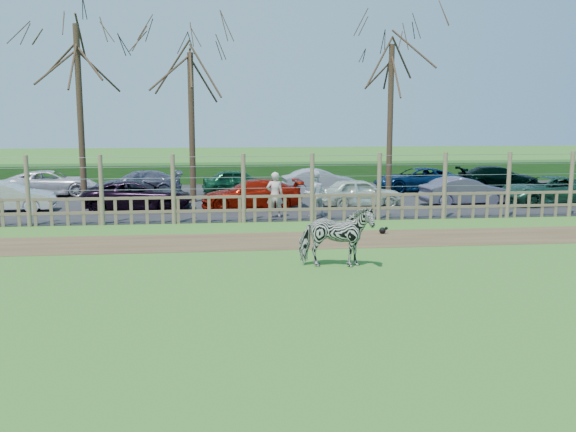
{
  "coord_description": "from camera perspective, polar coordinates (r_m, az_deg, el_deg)",
  "views": [
    {
      "loc": [
        -0.95,
        -15.0,
        3.93
      ],
      "look_at": [
        1.0,
        2.5,
        1.1
      ],
      "focal_mm": 40.0,
      "sensor_mm": 36.0,
      "label": 1
    }
  ],
  "objects": [
    {
      "name": "crow",
      "position": [
        21.33,
        8.43,
        -1.27
      ],
      "size": [
        0.29,
        0.22,
        0.24
      ],
      "color": "black",
      "rests_on": "ground"
    },
    {
      "name": "visitor_b",
      "position": [
        24.34,
        2.37,
        1.98
      ],
      "size": [
        0.99,
        0.87,
        1.72
      ],
      "primitive_type": "imported",
      "rotation": [
        0.0,
        0.0,
        3.44
      ],
      "color": "silver",
      "rests_on": "asphalt"
    },
    {
      "name": "tree_mid",
      "position": [
        28.53,
        -8.63,
        10.91
      ],
      "size": [
        4.8,
        4.8,
        6.83
      ],
      "color": "#3D2B1E",
      "rests_on": "ground"
    },
    {
      "name": "ground",
      "position": [
        15.53,
        -2.66,
        -5.53
      ],
      "size": [
        120.0,
        120.0,
        0.0
      ],
      "primitive_type": "plane",
      "color": "#55A745",
      "rests_on": "ground"
    },
    {
      "name": "hedge",
      "position": [
        36.67,
        -4.86,
        3.81
      ],
      "size": [
        46.0,
        2.0,
        1.1
      ],
      "primitive_type": "cube",
      "color": "#1E4716",
      "rests_on": "ground"
    },
    {
      "name": "car_4",
      "position": [
        26.98,
        6.37,
        2.07
      ],
      "size": [
        3.67,
        1.85,
        1.2
      ],
      "primitive_type": "imported",
      "rotation": [
        0.0,
        0.0,
        1.7
      ],
      "color": "silver",
      "rests_on": "asphalt"
    },
    {
      "name": "car_8",
      "position": [
        32.52,
        -20.31,
        2.76
      ],
      "size": [
        4.51,
        2.45,
        1.2
      ],
      "primitive_type": "imported",
      "rotation": [
        0.0,
        0.0,
        1.68
      ],
      "color": "silver",
      "rests_on": "asphalt"
    },
    {
      "name": "dirt_strip",
      "position": [
        19.91,
        -3.5,
        -2.25
      ],
      "size": [
        34.0,
        2.8,
        0.01
      ],
      "primitive_type": "cube",
      "color": "brown",
      "rests_on": "ground"
    },
    {
      "name": "car_12",
      "position": [
        32.71,
        11.37,
        3.18
      ],
      "size": [
        4.37,
        2.1,
        1.2
      ],
      "primitive_type": "imported",
      "rotation": [
        0.0,
        0.0,
        4.74
      ],
      "color": "#08224A",
      "rests_on": "asphalt"
    },
    {
      "name": "car_11",
      "position": [
        31.35,
        2.83,
        3.1
      ],
      "size": [
        3.74,
        1.57,
        1.2
      ],
      "primitive_type": "imported",
      "rotation": [
        0.0,
        0.0,
        1.65
      ],
      "color": "#B4B1BD",
      "rests_on": "asphalt"
    },
    {
      "name": "fence",
      "position": [
        23.23,
        -3.96,
        1.38
      ],
      "size": [
        30.16,
        0.16,
        2.5
      ],
      "color": "brown",
      "rests_on": "ground"
    },
    {
      "name": "car_3",
      "position": [
        26.39,
        -3.24,
        1.96
      ],
      "size": [
        4.2,
        1.84,
        1.2
      ],
      "primitive_type": "imported",
      "rotation": [
        0.0,
        0.0,
        4.75
      ],
      "color": "#951105",
      "rests_on": "asphalt"
    },
    {
      "name": "car_10",
      "position": [
        31.25,
        -4.4,
        3.06
      ],
      "size": [
        3.63,
        1.71,
        1.2
      ],
      "primitive_type": "imported",
      "rotation": [
        0.0,
        0.0,
        1.66
      ],
      "color": "#124C2C",
      "rests_on": "asphalt"
    },
    {
      "name": "car_9",
      "position": [
        31.13,
        -13.22,
        2.82
      ],
      "size": [
        4.32,
        2.22,
        1.2
      ],
      "primitive_type": "imported",
      "rotation": [
        0.0,
        0.0,
        4.85
      ],
      "color": "#55546A",
      "rests_on": "asphalt"
    },
    {
      "name": "car_13",
      "position": [
        34.63,
        18.2,
        3.22
      ],
      "size": [
        4.27,
        2.06,
        1.2
      ],
      "primitive_type": "imported",
      "rotation": [
        0.0,
        0.0,
        1.48
      ],
      "color": "black",
      "rests_on": "asphalt"
    },
    {
      "name": "car_1",
      "position": [
        27.83,
        -23.71,
        1.57
      ],
      "size": [
        3.69,
        1.42,
        1.2
      ],
      "primitive_type": "imported",
      "rotation": [
        0.0,
        0.0,
        1.61
      ],
      "color": "white",
      "rests_on": "asphalt"
    },
    {
      "name": "visitor_a",
      "position": [
        24.03,
        -1.18,
        1.89
      ],
      "size": [
        0.66,
        0.46,
        1.72
      ],
      "primitive_type": "imported",
      "rotation": [
        0.0,
        0.0,
        3.07
      ],
      "color": "beige",
      "rests_on": "asphalt"
    },
    {
      "name": "tree_right",
      "position": [
        30.1,
        9.14,
        11.52
      ],
      "size": [
        4.8,
        4.8,
        7.35
      ],
      "color": "#3D2B1E",
      "rests_on": "ground"
    },
    {
      "name": "car_6",
      "position": [
        29.82,
        22.01,
        2.13
      ],
      "size": [
        4.51,
        2.45,
        1.2
      ],
      "primitive_type": "imported",
      "rotation": [
        0.0,
        0.0,
        4.82
      ],
      "color": "#1D4734",
      "rests_on": "asphalt"
    },
    {
      "name": "zebra",
      "position": [
        16.46,
        4.3,
        -1.85
      ],
      "size": [
        2.0,
        1.1,
        1.61
      ],
      "primitive_type": "imported",
      "rotation": [
        0.0,
        0.0,
        1.44
      ],
      "color": "gray",
      "rests_on": "ground"
    },
    {
      "name": "car_2",
      "position": [
        26.62,
        -13.1,
        1.79
      ],
      "size": [
        4.41,
        2.2,
        1.2
      ],
      "primitive_type": "imported",
      "rotation": [
        0.0,
        0.0,
        1.52
      ],
      "color": "black",
      "rests_on": "asphalt"
    },
    {
      "name": "asphalt",
      "position": [
        29.77,
        -4.48,
        1.56
      ],
      "size": [
        44.0,
        13.0,
        0.04
      ],
      "primitive_type": "cube",
      "color": "#232326",
      "rests_on": "ground"
    },
    {
      "name": "car_5",
      "position": [
        28.29,
        15.35,
        2.13
      ],
      "size": [
        3.76,
        1.66,
        1.2
      ],
      "primitive_type": "imported",
      "rotation": [
        0.0,
        0.0,
        1.68
      ],
      "color": "#5A5571",
      "rests_on": "asphalt"
    },
    {
      "name": "tree_left",
      "position": [
        28.1,
        -18.16,
        12.13
      ],
      "size": [
        4.8,
        4.8,
        7.88
      ],
      "color": "#3D2B1E",
      "rests_on": "ground"
    }
  ]
}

